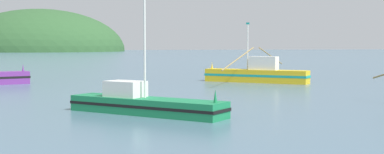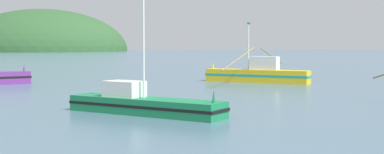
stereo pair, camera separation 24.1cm
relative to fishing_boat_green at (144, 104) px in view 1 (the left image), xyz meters
name	(u,v)px [view 1 (the left image)]	position (x,y,z in m)	size (l,w,h in m)	color
hill_far_center	(41,51)	(-15.50, 237.03, -0.59)	(80.85, 64.68, 40.85)	#2D562D
fishing_boat_green	(144,104)	(0.00, 0.00, 0.00)	(8.30, 8.30, 7.58)	#197A47
fishing_boat_yellow	(257,74)	(14.71, 21.25, 0.27)	(11.33, 13.30, 6.10)	gold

